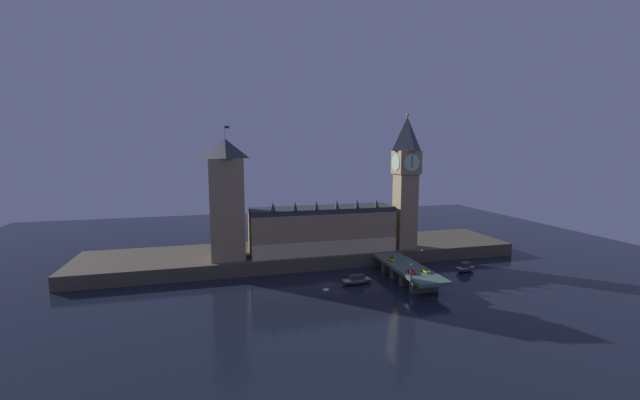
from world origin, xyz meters
name	(u,v)px	position (x,y,z in m)	size (l,w,h in m)	color
ground_plane	(326,284)	(0.00, 0.00, 0.00)	(400.00, 400.00, 0.00)	black
embankment	(306,253)	(0.00, 39.00, 3.21)	(220.00, 42.00, 6.41)	#4C4438
parliament_hall	(322,229)	(6.50, 29.71, 17.54)	(71.62, 18.78, 26.72)	#9E845B
clock_tower	(406,178)	(49.84, 26.39, 42.73)	(12.05, 12.16, 68.54)	#9E845B
victoria_tower	(227,199)	(-39.57, 29.14, 34.39)	(15.58, 15.58, 61.65)	#9E845B
bridge	(408,271)	(35.90, -5.00, 4.27)	(13.67, 46.00, 6.46)	#476656
car_northbound_lead	(392,259)	(32.89, 5.31, 7.19)	(2.07, 3.89, 1.55)	yellow
car_northbound_trail	(412,271)	(32.89, -13.78, 7.11)	(1.96, 4.39, 1.38)	red
car_southbound_lead	(425,271)	(38.91, -14.44, 7.11)	(1.92, 4.59, 1.37)	yellow
pedestrian_near_rail	(411,275)	(29.89, -19.36, 7.37)	(0.38, 0.38, 1.71)	black
street_lamp_near	(411,269)	(29.49, -19.72, 10.15)	(1.34, 0.60, 5.88)	#2D3333
street_lamp_mid	(422,255)	(42.31, -5.00, 10.99)	(1.34, 0.60, 7.24)	#2D3333
boat_upstream	(357,281)	(12.85, -3.16, 1.42)	(14.10, 5.95, 3.87)	#28282D
boat_downstream	(465,268)	(67.98, -0.54, 1.65)	(10.94, 6.84, 4.51)	#1E2842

